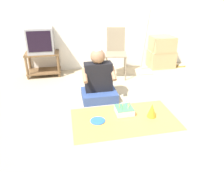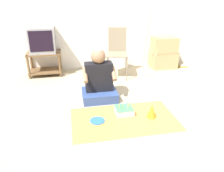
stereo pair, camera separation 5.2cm
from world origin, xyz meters
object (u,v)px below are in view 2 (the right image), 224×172
tv (42,40)px  party_hat_blue (152,111)px  paper_plate (97,121)px  birthday_cake (124,110)px  cardboard_box_stack (164,53)px  dust_mop (147,56)px  folding_chair (117,49)px  person_seated (99,81)px  book_pile (182,66)px

tv → party_hat_blue: size_ratio=2.55×
tv → paper_plate: tv is taller
tv → birthday_cake: bearing=-57.4°
cardboard_box_stack → paper_plate: cardboard_box_stack is taller
dust_mop → party_hat_blue: 1.78m
folding_chair → person_seated: (-0.50, -0.97, -0.24)m
person_seated → party_hat_blue: (0.60, -0.71, -0.19)m
cardboard_box_stack → birthday_cake: 2.28m
folding_chair → dust_mop: 0.64m
dust_mop → paper_plate: bearing=-127.1°
tv → party_hat_blue: (1.51, -2.00, -0.61)m
book_pile → person_seated: bearing=-149.8°
folding_chair → party_hat_blue: size_ratio=4.96×
person_seated → paper_plate: size_ratio=4.44×
tv → party_hat_blue: tv is taller
dust_mop → party_hat_blue: bearing=-107.0°
party_hat_blue → tv: bearing=127.0°
tv → person_seated: (0.91, -1.30, -0.41)m
folding_chair → cardboard_box_stack: bearing=15.5°
cardboard_box_stack → birthday_cake: (-1.35, -1.82, -0.28)m
cardboard_box_stack → party_hat_blue: 2.24m
dust_mop → tv: bearing=170.9°
book_pile → paper_plate: size_ratio=0.98×
paper_plate → person_seated: bearing=79.4°
book_pile → birthday_cake: size_ratio=0.80×
folding_chair → book_pile: bearing=8.4°
cardboard_box_stack → paper_plate: size_ratio=3.48×
cardboard_box_stack → paper_plate: 2.63m
tv → cardboard_box_stack: bearing=-0.4°
dust_mop → book_pile: (0.95, 0.23, -0.35)m
dust_mop → birthday_cake: dust_mop is taller
book_pile → paper_plate: (-2.19, -1.87, -0.02)m
dust_mop → paper_plate: 2.09m
paper_plate → folding_chair: bearing=69.1°
cardboard_box_stack → book_pile: 0.55m
person_seated → birthday_cake: bearing=-64.1°
folding_chair → book_pile: (1.56, 0.23, -0.51)m
tv → cardboard_box_stack: (2.52, -0.02, -0.38)m
tv → book_pile: 3.05m
book_pile → party_hat_blue: party_hat_blue is taller
tv → book_pile: tv is taller
paper_plate → birthday_cake: bearing=17.4°
folding_chair → paper_plate: 1.83m
cardboard_box_stack → person_seated: 2.06m
folding_chair → party_hat_blue: bearing=-86.5°
tv → person_seated: size_ratio=0.56×
tv → cardboard_box_stack: size_ratio=0.71×
person_seated → birthday_cake: size_ratio=3.62×
birthday_cake → paper_plate: size_ratio=1.22×
person_seated → paper_plate: person_seated is taller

